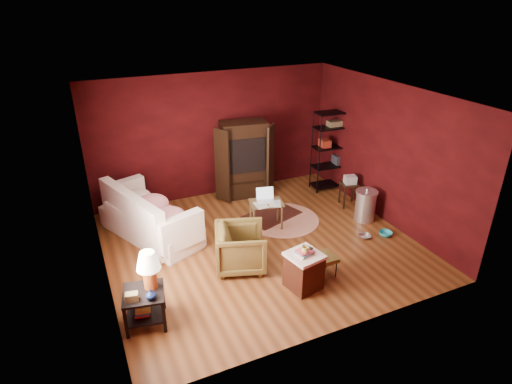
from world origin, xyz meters
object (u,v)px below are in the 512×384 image
armchair (241,246)px  tv_armoire (244,158)px  side_table (146,282)px  hamper (304,270)px  wire_shelving (333,147)px  sofa (149,217)px  laptop_desk (266,205)px

armchair → tv_armoire: (1.17, 2.61, 0.49)m
armchair → side_table: 1.84m
hamper → wire_shelving: bearing=50.7°
armchair → tv_armoire: 2.90m
hamper → tv_armoire: 3.61m
hamper → wire_shelving: 4.04m
armchair → hamper: 1.16m
armchair → hamper: (0.70, -0.92, -0.10)m
tv_armoire → wire_shelving: wire_shelving is taller
side_table → tv_armoire: bearing=48.9°
sofa → hamper: size_ratio=3.09×
sofa → tv_armoire: tv_armoire is taller
armchair → hamper: size_ratio=1.18×
armchair → laptop_desk: size_ratio=1.06×
sofa → armchair: sofa is taller
armchair → tv_armoire: size_ratio=0.48×
armchair → hamper: bearing=-124.3°
armchair → laptop_desk: bearing=-24.0°
laptop_desk → wire_shelving: bearing=39.4°
sofa → tv_armoire: size_ratio=1.26×
sofa → wire_shelving: wire_shelving is taller
hamper → tv_armoire: bearing=82.4°
sofa → armchair: bearing=-168.6°
sofa → side_table: size_ratio=1.97×
side_table → armchair: bearing=21.6°
tv_armoire → armchair: bearing=-105.3°
sofa → wire_shelving: bearing=-108.2°
side_table → hamper: side_table is taller
side_table → laptop_desk: 3.21m
side_table → hamper: size_ratio=1.57×
side_table → wire_shelving: (4.91, 2.83, 0.36)m
side_table → wire_shelving: 5.68m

